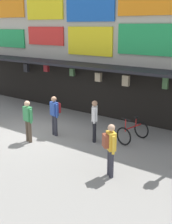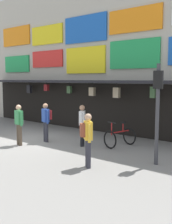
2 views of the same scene
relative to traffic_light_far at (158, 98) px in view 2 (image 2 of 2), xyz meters
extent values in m
plane|color=gray|center=(-5.87, -0.55, -2.14)|extent=(80.00, 80.00, 0.00)
cube|color=#B2AD9E|center=(-5.87, 4.05, 1.86)|extent=(18.00, 1.20, 8.00)
cube|color=black|center=(-5.87, 2.75, 0.46)|extent=(15.30, 1.40, 0.12)
cube|color=orange|center=(-11.78, 3.40, 3.35)|extent=(2.74, 0.08, 1.19)
cube|color=yellow|center=(-8.83, 3.40, 3.16)|extent=(2.58, 0.08, 1.08)
cube|color=blue|center=(-5.87, 3.40, 3.18)|extent=(2.80, 0.08, 1.38)
cube|color=orange|center=(-2.92, 3.40, 3.26)|extent=(2.75, 0.08, 1.09)
cube|color=green|center=(-11.78, 3.40, 1.56)|extent=(2.50, 0.08, 1.05)
cube|color=red|center=(-8.83, 3.40, 1.76)|extent=(2.57, 0.08, 0.97)
cube|color=yellow|center=(-5.87, 3.40, 1.57)|extent=(2.65, 0.08, 1.38)
cube|color=green|center=(-2.92, 3.40, 1.73)|extent=(2.62, 0.08, 1.32)
cylinder|color=black|center=(-10.05, 3.00, 0.30)|extent=(0.02, 0.02, 0.20)
cube|color=#232328|center=(-10.05, 3.00, -0.04)|extent=(0.30, 0.18, 0.47)
cylinder|color=black|center=(-8.38, 2.92, 0.34)|extent=(0.02, 0.02, 0.12)
cube|color=maroon|center=(-8.38, 2.92, 0.09)|extent=(0.28, 0.17, 0.37)
cylinder|color=black|center=(-6.72, 3.07, 0.30)|extent=(0.02, 0.02, 0.20)
cube|color=#477042|center=(-6.72, 3.07, 0.00)|extent=(0.25, 0.15, 0.38)
cylinder|color=black|center=(-4.98, 2.89, 0.28)|extent=(0.02, 0.02, 0.24)
cube|color=tan|center=(-4.98, 2.89, -0.04)|extent=(0.30, 0.18, 0.42)
cylinder|color=black|center=(-3.47, 2.85, 0.30)|extent=(0.02, 0.02, 0.21)
cube|color=tan|center=(-3.47, 2.85, -0.05)|extent=(0.31, 0.18, 0.48)
cylinder|color=black|center=(-1.71, 3.02, 0.33)|extent=(0.02, 0.02, 0.14)
cube|color=#477042|center=(-1.71, 3.02, 0.01)|extent=(0.23, 0.14, 0.49)
cube|color=black|center=(-5.87, 3.43, -0.89)|extent=(15.30, 0.04, 2.50)
cylinder|color=#38383D|center=(0.00, -0.01, -0.54)|extent=(0.12, 0.12, 3.20)
cube|color=black|center=(0.00, -0.01, 0.56)|extent=(0.34, 0.31, 0.56)
sphere|color=red|center=(-0.03, 0.12, 0.69)|extent=(0.15, 0.15, 0.15)
sphere|color=black|center=(-0.03, 0.12, 0.43)|extent=(0.15, 0.15, 0.15)
torus|color=black|center=(-2.34, 0.74, -1.78)|extent=(0.72, 0.20, 0.72)
torus|color=black|center=(-2.12, 1.82, -1.78)|extent=(0.72, 0.20, 0.72)
cylinder|color=#B21E1E|center=(-2.23, 1.28, -1.53)|extent=(0.25, 0.98, 0.05)
cylinder|color=#B21E1E|center=(-2.19, 1.44, -1.36)|extent=(0.04, 0.04, 0.35)
cube|color=black|center=(-2.19, 1.44, -1.17)|extent=(0.14, 0.22, 0.06)
cylinder|color=#B21E1E|center=(-2.32, 0.82, -1.36)|extent=(0.04, 0.04, 0.50)
cylinder|color=black|center=(-2.32, 0.82, -1.11)|extent=(0.44, 0.12, 0.04)
cylinder|color=#2D2D38|center=(-5.11, -0.06, -1.70)|extent=(0.14, 0.14, 0.88)
cylinder|color=#2D2D38|center=(-5.28, 0.00, -1.70)|extent=(0.14, 0.14, 0.88)
cube|color=#28479E|center=(-5.20, -0.03, -0.98)|extent=(0.41, 0.32, 0.56)
sphere|color=#A87A5B|center=(-5.20, -0.03, -0.57)|extent=(0.22, 0.22, 0.22)
cylinder|color=#28479E|center=(-4.99, -0.10, -1.03)|extent=(0.09, 0.09, 0.56)
cylinder|color=#28479E|center=(-5.41, 0.04, -1.03)|extent=(0.09, 0.09, 0.56)
cube|color=maroon|center=(-5.15, 0.12, -0.96)|extent=(0.32, 0.24, 0.40)
cylinder|color=black|center=(-3.51, 0.46, -1.70)|extent=(0.14, 0.14, 0.88)
cylinder|color=black|center=(-3.42, 0.31, -1.70)|extent=(0.14, 0.14, 0.88)
cube|color=white|center=(-3.46, 0.39, -0.98)|extent=(0.38, 0.42, 0.56)
sphere|color=#A87A5B|center=(-3.46, 0.39, -0.57)|extent=(0.22, 0.22, 0.22)
cylinder|color=white|center=(-3.58, 0.57, -1.03)|extent=(0.09, 0.09, 0.56)
cylinder|color=white|center=(-3.35, 0.20, -1.03)|extent=(0.09, 0.09, 0.56)
cylinder|color=brown|center=(-5.45, -1.20, -1.70)|extent=(0.14, 0.14, 0.88)
cylinder|color=brown|center=(-5.63, -1.16, -1.70)|extent=(0.14, 0.14, 0.88)
cube|color=#388E51|center=(-5.54, -1.18, -0.98)|extent=(0.39, 0.28, 0.56)
sphere|color=tan|center=(-5.54, -1.18, -0.57)|extent=(0.22, 0.22, 0.22)
cylinder|color=#388E51|center=(-5.33, -1.22, -1.03)|extent=(0.09, 0.09, 0.56)
cylinder|color=#388E51|center=(-5.76, -1.14, -1.03)|extent=(0.09, 0.09, 0.56)
cylinder|color=#2D2D38|center=(-1.54, -1.59, -1.70)|extent=(0.14, 0.14, 0.88)
cylinder|color=#2D2D38|center=(-1.40, -1.71, -1.70)|extent=(0.14, 0.14, 0.88)
cube|color=gold|center=(-1.47, -1.65, -0.98)|extent=(0.42, 0.40, 0.56)
sphere|color=tan|center=(-1.47, -1.65, -0.57)|extent=(0.22, 0.22, 0.22)
cylinder|color=gold|center=(-1.64, -1.51, -1.03)|extent=(0.09, 0.09, 0.56)
cylinder|color=gold|center=(-1.30, -1.79, -1.03)|extent=(0.09, 0.09, 0.56)
cube|color=brown|center=(-1.57, -1.77, -0.96)|extent=(0.32, 0.30, 0.40)
camera|label=1|loc=(2.74, -8.67, 2.33)|focal=47.19mm
camera|label=2|loc=(4.04, -8.29, 0.59)|focal=45.97mm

